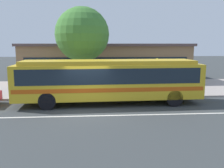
% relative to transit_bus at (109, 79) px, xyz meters
% --- Properties ---
extents(ground_plane, '(120.00, 120.00, 0.00)m').
position_rel_transit_bus_xyz_m(ground_plane, '(-1.34, -1.83, -1.60)').
color(ground_plane, '#373B3C').
extents(sidewalk_slab, '(60.00, 8.00, 0.12)m').
position_rel_transit_bus_xyz_m(sidewalk_slab, '(-1.34, 5.35, -1.54)').
color(sidewalk_slab, '#9C928A').
rests_on(sidewalk_slab, ground_plane).
extents(lane_stripe_center, '(56.00, 0.16, 0.01)m').
position_rel_transit_bus_xyz_m(lane_stripe_center, '(-1.34, -2.63, -1.59)').
color(lane_stripe_center, silver).
rests_on(lane_stripe_center, ground_plane).
extents(transit_bus, '(11.45, 2.79, 2.74)m').
position_rel_transit_bus_xyz_m(transit_bus, '(0.00, 0.00, 0.00)').
color(transit_bus, gold).
rests_on(transit_bus, ground_plane).
extents(pedestrian_waiting_near_sign, '(0.42, 0.42, 1.60)m').
position_rel_transit_bus_xyz_m(pedestrian_waiting_near_sign, '(3.90, 1.80, -0.55)').
color(pedestrian_waiting_near_sign, slate).
rests_on(pedestrian_waiting_near_sign, sidewalk_slab).
extents(bus_stop_sign, '(0.08, 0.44, 2.64)m').
position_rel_transit_bus_xyz_m(bus_stop_sign, '(3.44, 1.66, 0.21)').
color(bus_stop_sign, gray).
rests_on(bus_stop_sign, sidewalk_slab).
extents(street_tree_near_stop, '(4.04, 4.04, 6.34)m').
position_rel_transit_bus_xyz_m(street_tree_near_stop, '(-1.77, 3.74, 2.82)').
color(street_tree_near_stop, brown).
rests_on(street_tree_near_stop, sidewalk_slab).
extents(station_building, '(16.08, 8.44, 3.75)m').
position_rel_transit_bus_xyz_m(station_building, '(0.25, 10.76, 0.28)').
color(station_building, olive).
rests_on(station_building, ground_plane).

